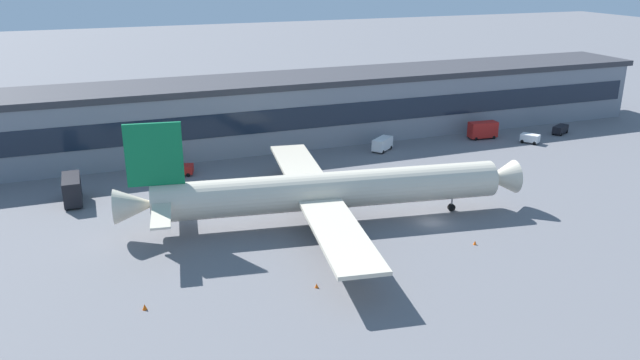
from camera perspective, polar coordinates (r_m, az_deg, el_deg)
name	(u,v)px	position (r m, az deg, el deg)	size (l,w,h in m)	color
ground_plane	(432,222)	(92.17, 10.07, -3.79)	(600.00, 600.00, 0.00)	slate
terminal_building	(315,107)	(131.82, -0.49, 6.62)	(153.14, 16.61, 13.32)	gray
airliner	(324,191)	(89.19, 0.34, -1.00)	(58.15, 50.04, 15.84)	beige
pushback_tractor	(179,169)	(112.86, -12.67, 0.96)	(5.35, 3.88, 1.75)	red
crew_van	(383,143)	(124.80, 5.69, 3.31)	(5.45, 4.95, 2.55)	white
catering_truck	(72,188)	(104.53, -21.51, -0.72)	(2.69, 7.22, 4.15)	black
baggage_tug	(530,138)	(136.48, 18.43, 3.63)	(3.67, 4.10, 1.85)	white
stair_truck	(482,129)	(136.89, 14.46, 4.45)	(6.17, 2.86, 3.55)	red
follow_me_car	(560,129)	(145.86, 20.90, 4.32)	(4.78, 3.72, 1.85)	black
traffic_cone_0	(475,243)	(86.30, 13.84, -5.52)	(0.46, 0.46, 0.57)	#F2590C
traffic_cone_1	(145,307)	(71.82, -15.57, -10.99)	(0.54, 0.54, 0.67)	#F2590C
traffic_cone_2	(317,285)	(73.48, -0.31, -9.52)	(0.45, 0.45, 0.56)	#F2590C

